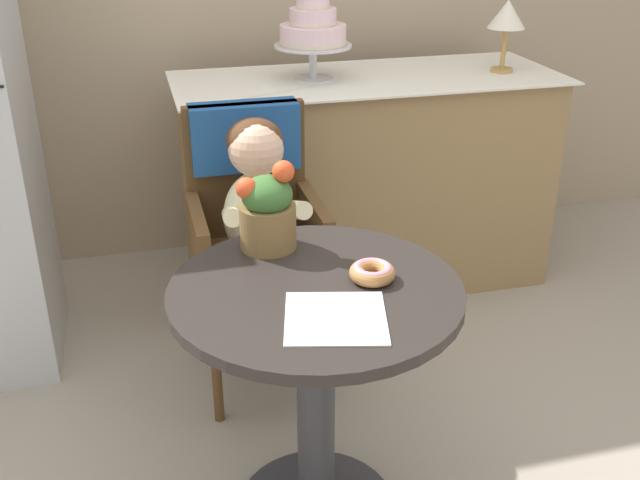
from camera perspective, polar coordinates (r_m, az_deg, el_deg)
cafe_table at (r=1.92m, az=-0.32°, el=-9.13°), size 0.72×0.72×0.72m
wicker_chair at (r=2.49m, az=-5.23°, el=2.79°), size 0.42×0.45×0.95m
seated_child at (r=2.33m, az=-4.62°, el=2.22°), size 0.27×0.32×0.73m
paper_napkin at (r=1.68m, az=1.20°, el=-5.97°), size 0.27×0.28×0.00m
donut_front at (r=1.83m, az=3.98°, el=-2.39°), size 0.11×0.11×0.04m
flower_vase at (r=1.96m, az=-4.04°, el=2.34°), size 0.16×0.15×0.24m
display_counter at (r=3.19m, az=3.50°, el=4.50°), size 1.56×0.62×0.90m
tiered_cake_stand at (r=2.96m, az=-0.55°, el=15.68°), size 0.30×0.30×0.32m
table_lamp at (r=3.19m, az=14.07°, el=16.15°), size 0.15×0.15×0.28m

